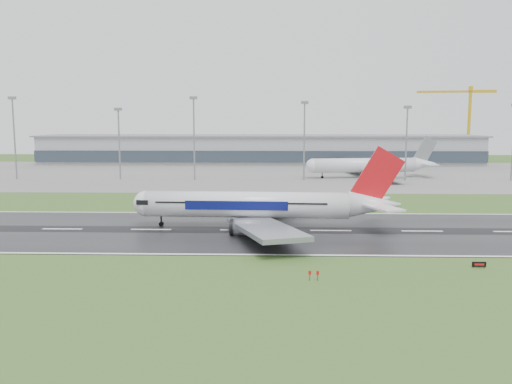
{
  "coord_description": "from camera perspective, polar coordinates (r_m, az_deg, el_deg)",
  "views": [
    {
      "loc": [
        6.83,
        -116.5,
        24.41
      ],
      "look_at": [
        3.11,
        12.0,
        7.0
      ],
      "focal_mm": 37.62,
      "sensor_mm": 36.0,
      "label": 1
    }
  ],
  "objects": [
    {
      "name": "tower_crane",
      "position": [
        336.59,
        21.7,
        6.71
      ],
      "size": [
        43.76,
        9.33,
        43.44
      ],
      "primitive_type": null,
      "rotation": [
        0.0,
        0.0,
        -0.16
      ],
      "color": "#C39911",
      "rests_on": "ground"
    },
    {
      "name": "floodmast_3",
      "position": [
        217.09,
        5.15,
        5.27
      ],
      "size": [
        0.64,
        0.64,
        30.55
      ],
      "primitive_type": "cylinder",
      "color": "gray",
      "rests_on": "ground"
    },
    {
      "name": "terminal",
      "position": [
        302.05,
        0.36,
        4.5
      ],
      "size": [
        240.0,
        36.0,
        15.0
      ],
      "primitive_type": "cube",
      "color": "gray",
      "rests_on": "ground"
    },
    {
      "name": "parked_airliner",
      "position": [
        230.73,
        12.01,
        3.6
      ],
      "size": [
        65.3,
        61.98,
        16.91
      ],
      "primitive_type": null,
      "rotation": [
        0.0,
        0.0,
        0.16
      ],
      "color": "silver",
      "rests_on": "apron"
    },
    {
      "name": "runway",
      "position": [
        119.21,
        -1.67,
        -4.08
      ],
      "size": [
        400.0,
        45.0,
        0.1
      ],
      "primitive_type": "cube",
      "color": "black",
      "rests_on": "ground"
    },
    {
      "name": "floodmast_4",
      "position": [
        223.34,
        15.69,
        4.84
      ],
      "size": [
        0.64,
        0.64,
        28.68
      ],
      "primitive_type": "cylinder",
      "color": "gray",
      "rests_on": "ground"
    },
    {
      "name": "apron",
      "position": [
        242.82,
        0.04,
        1.95
      ],
      "size": [
        400.0,
        130.0,
        0.08
      ],
      "primitive_type": "cube",
      "color": "slate",
      "rests_on": "ground"
    },
    {
      "name": "ground",
      "position": [
        119.22,
        -1.67,
        -4.1
      ],
      "size": [
        520.0,
        520.0,
        0.0
      ],
      "primitive_type": "plane",
      "color": "#31531E",
      "rests_on": "ground"
    },
    {
      "name": "floodmast_1",
      "position": [
        225.41,
        -14.33,
        4.82
      ],
      "size": [
        0.64,
        0.64,
        27.96
      ],
      "primitive_type": "cylinder",
      "color": "gray",
      "rests_on": "ground"
    },
    {
      "name": "floodmast_2",
      "position": [
        218.9,
        -6.6,
        5.51
      ],
      "size": [
        0.64,
        0.64,
        32.41
      ],
      "primitive_type": "cylinder",
      "color": "gray",
      "rests_on": "ground"
    },
    {
      "name": "floodmast_0",
      "position": [
        240.72,
        -24.29,
        5.09
      ],
      "size": [
        0.64,
        0.64,
        32.46
      ],
      "primitive_type": "cylinder",
      "color": "gray",
      "rests_on": "ground"
    },
    {
      "name": "main_airliner",
      "position": [
        120.21,
        0.96,
        0.33
      ],
      "size": [
        62.48,
        59.74,
        17.74
      ],
      "primitive_type": null,
      "rotation": [
        0.0,
        0.0,
        -0.04
      ],
      "color": "silver",
      "rests_on": "runway"
    },
    {
      "name": "runway_sign",
      "position": [
        97.0,
        22.63,
        -7.15
      ],
      "size": [
        2.3,
        0.74,
        1.04
      ],
      "primitive_type": null,
      "rotation": [
        0.0,
        0.0,
        0.21
      ],
      "color": "black",
      "rests_on": "ground"
    }
  ]
}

